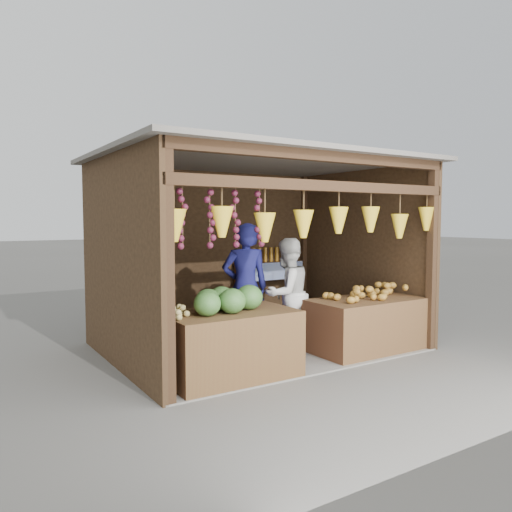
{
  "coord_description": "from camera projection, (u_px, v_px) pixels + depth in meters",
  "views": [
    {
      "loc": [
        -3.76,
        -5.93,
        1.82
      ],
      "look_at": [
        -0.09,
        -0.1,
        1.31
      ],
      "focal_mm": 35.0,
      "sensor_mm": 36.0,
      "label": 1
    }
  ],
  "objects": [
    {
      "name": "man_standing",
      "position": [
        245.0,
        287.0,
        6.84
      ],
      "size": [
        0.74,
        0.6,
        1.76
      ],
      "primitive_type": "imported",
      "rotation": [
        0.0,
        0.0,
        2.82
      ],
      "color": "#161755",
      "rests_on": "ground"
    },
    {
      "name": "vendor_seated",
      "position": [
        140.0,
        301.0,
        6.21
      ],
      "size": [
        0.57,
        0.5,
        0.97
      ],
      "primitive_type": "imported",
      "rotation": [
        0.0,
        0.0,
        2.63
      ],
      "color": "#513D20",
      "rests_on": "stool"
    },
    {
      "name": "tanfruit_pile",
      "position": [
        177.0,
        312.0,
        5.26
      ],
      "size": [
        0.34,
        0.4,
        0.13
      ],
      "primitive_type": null,
      "color": "olive",
      "rests_on": "counter_left"
    },
    {
      "name": "woman_standing",
      "position": [
        287.0,
        294.0,
        6.96
      ],
      "size": [
        0.84,
        0.69,
        1.56
      ],
      "primitive_type": "imported",
      "rotation": [
        0.0,
        0.0,
        3.29
      ],
      "color": "silver",
      "rests_on": "ground"
    },
    {
      "name": "back_shelf",
      "position": [
        269.0,
        273.0,
        8.72
      ],
      "size": [
        1.25,
        0.32,
        1.32
      ],
      "color": "#382314",
      "rests_on": "ground"
    },
    {
      "name": "ground",
      "position": [
        257.0,
        346.0,
        7.14
      ],
      "size": [
        80.0,
        80.0,
        0.0
      ],
      "primitive_type": "plane",
      "color": "#514F49",
      "rests_on": "ground"
    },
    {
      "name": "stall_structure",
      "position": [
        257.0,
        230.0,
        6.96
      ],
      "size": [
        4.3,
        3.3,
        2.66
      ],
      "color": "slate",
      "rests_on": "ground"
    },
    {
      "name": "counter_left",
      "position": [
        231.0,
        345.0,
        5.66
      ],
      "size": [
        1.49,
        0.85,
        0.77
      ],
      "primitive_type": "cube",
      "color": "#53301B",
      "rests_on": "ground"
    },
    {
      "name": "stool",
      "position": [
        141.0,
        352.0,
        6.25
      ],
      "size": [
        0.33,
        0.33,
        0.31
      ],
      "primitive_type": "cube",
      "color": "black",
      "rests_on": "ground"
    },
    {
      "name": "mango_pile",
      "position": [
        370.0,
        290.0,
        6.88
      ],
      "size": [
        1.4,
        0.64,
        0.22
      ],
      "primitive_type": null,
      "color": "#C04519",
      "rests_on": "counter_right"
    },
    {
      "name": "melon_pile",
      "position": [
        225.0,
        298.0,
        5.59
      ],
      "size": [
        1.0,
        0.5,
        0.32
      ],
      "primitive_type": null,
      "color": "#1A4312",
      "rests_on": "counter_left"
    },
    {
      "name": "counter_right",
      "position": [
        366.0,
        325.0,
        6.87
      ],
      "size": [
        1.6,
        0.85,
        0.73
      ],
      "primitive_type": "cube",
      "color": "#4E2B1A",
      "rests_on": "ground"
    }
  ]
}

